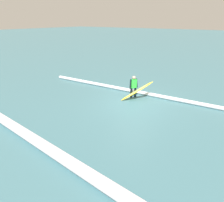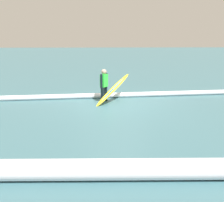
# 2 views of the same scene
# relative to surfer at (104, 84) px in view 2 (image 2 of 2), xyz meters

# --- Properties ---
(ground_plane) EXTENTS (186.41, 186.41, 0.00)m
(ground_plane) POSITION_rel_surfer_xyz_m (-0.46, 0.83, -0.77)
(ground_plane) COLOR #3C666F
(surfer) EXTENTS (0.35, 0.53, 1.38)m
(surfer) POSITION_rel_surfer_xyz_m (0.00, 0.00, 0.00)
(surfer) COLOR black
(surfer) RESTS_ON ground_plane
(surfboard) EXTENTS (1.63, 1.54, 1.16)m
(surfboard) POSITION_rel_surfer_xyz_m (-0.37, 0.23, -0.21)
(surfboard) COLOR yellow
(surfboard) RESTS_ON ground_plane
(wave_crest_foreground) EXTENTS (16.54, 1.51, 0.22)m
(wave_crest_foreground) POSITION_rel_surfer_xyz_m (-1.22, -0.82, -0.66)
(wave_crest_foreground) COLOR white
(wave_crest_foreground) RESTS_ON ground_plane
(wave_crest_midground) EXTENTS (14.41, 1.12, 0.40)m
(wave_crest_midground) POSITION_rel_surfer_xyz_m (-0.71, 6.60, -0.57)
(wave_crest_midground) COLOR white
(wave_crest_midground) RESTS_ON ground_plane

